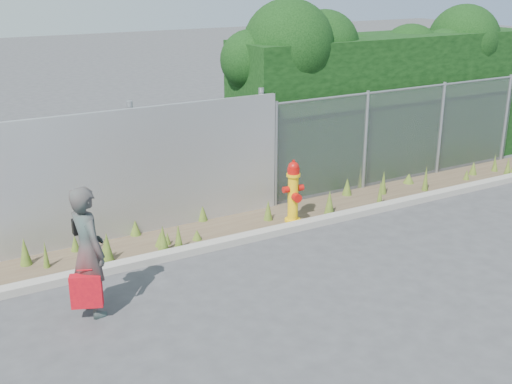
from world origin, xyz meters
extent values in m
plane|color=#39393C|center=(0.00, 0.00, 0.00)|extent=(80.00, 80.00, 0.00)
cube|color=gray|center=(0.00, 1.80, 0.06)|extent=(16.00, 0.22, 0.12)
cube|color=#4C3C2B|center=(0.00, 2.40, 0.01)|extent=(16.00, 1.20, 0.01)
cone|color=#3F5A1B|center=(-1.66, 2.03, 0.24)|extent=(0.20, 0.20, 0.47)
cone|color=#3F5A1B|center=(-2.59, 2.70, 0.17)|extent=(0.11, 0.11, 0.34)
cone|color=#3F5A1B|center=(-0.98, 2.22, 0.09)|extent=(0.17, 0.17, 0.19)
cone|color=#3F5A1B|center=(4.18, 2.20, 0.27)|extent=(0.13, 0.13, 0.53)
cone|color=#3F5A1B|center=(4.23, 2.74, 0.11)|extent=(0.24, 0.24, 0.22)
cone|color=#3F5A1B|center=(5.48, 2.29, 0.12)|extent=(0.14, 0.14, 0.23)
cone|color=#3F5A1B|center=(1.67, 2.09, 0.24)|extent=(0.19, 0.19, 0.47)
cone|color=#3F5A1B|center=(6.44, 2.01, 0.22)|extent=(0.16, 0.16, 0.44)
cone|color=#3F5A1B|center=(-1.40, 2.01, 0.22)|extent=(0.16, 0.16, 0.45)
cone|color=#3F5A1B|center=(-1.48, 2.29, 0.11)|extent=(0.12, 0.12, 0.22)
cone|color=#3F5A1B|center=(2.79, 1.98, 0.25)|extent=(0.12, 0.12, 0.50)
cone|color=#3F5A1B|center=(3.29, 2.47, 0.25)|extent=(0.14, 0.14, 0.49)
cone|color=#3F5A1B|center=(-1.80, 2.94, 0.14)|extent=(0.20, 0.20, 0.28)
cone|color=#3F5A1B|center=(3.15, 3.04, 0.25)|extent=(0.10, 0.10, 0.49)
cone|color=#3F5A1B|center=(5.89, 2.48, 0.15)|extent=(0.18, 0.18, 0.30)
cone|color=#3F5A1B|center=(0.53, 2.40, 0.19)|extent=(0.17, 0.17, 0.38)
cone|color=#3F5A1B|center=(-2.54, 2.15, 0.25)|extent=(0.19, 0.19, 0.49)
cone|color=#3F5A1B|center=(2.62, 2.79, 0.18)|extent=(0.20, 0.20, 0.36)
cone|color=#3F5A1B|center=(6.63, 2.53, 0.18)|extent=(0.08, 0.08, 0.37)
cone|color=#3F5A1B|center=(6.52, 2.42, 0.14)|extent=(0.15, 0.15, 0.27)
cone|color=#3F5A1B|center=(-2.87, 2.79, 0.14)|extent=(0.15, 0.15, 0.28)
cone|color=#3F5A1B|center=(-3.67, 2.65, 0.23)|extent=(0.19, 0.19, 0.46)
cone|color=#3F5A1B|center=(-3.42, 2.40, 0.22)|extent=(0.10, 0.10, 0.45)
cone|color=#3F5A1B|center=(-2.82, 2.54, 0.14)|extent=(0.14, 0.14, 0.27)
cone|color=#3F5A1B|center=(1.42, 2.99, 0.20)|extent=(0.13, 0.13, 0.39)
cone|color=#3F5A1B|center=(-0.52, 2.97, 0.16)|extent=(0.19, 0.19, 0.32)
cone|color=#3F5A1B|center=(-2.54, 2.25, 0.17)|extent=(0.18, 0.18, 0.35)
cone|color=#3F5A1B|center=(-1.60, 2.29, 0.12)|extent=(0.20, 0.20, 0.25)
cube|color=#A5A6AC|center=(-3.25, 3.00, 1.10)|extent=(8.50, 0.08, 2.20)
cylinder|color=gray|center=(-1.70, 3.12, 1.15)|extent=(0.10, 0.10, 2.30)
cylinder|color=gray|center=(0.80, 3.12, 1.15)|extent=(0.10, 0.10, 2.30)
cube|color=gray|center=(4.25, 3.00, 1.00)|extent=(6.50, 0.03, 2.00)
cylinder|color=gray|center=(4.25, 3.00, 2.00)|extent=(6.50, 0.04, 0.04)
cylinder|color=gray|center=(1.05, 3.00, 1.02)|extent=(0.07, 0.07, 2.05)
cylinder|color=gray|center=(3.20, 3.00, 1.02)|extent=(0.07, 0.07, 2.05)
cylinder|color=gray|center=(5.30, 3.00, 1.02)|extent=(0.07, 0.07, 2.05)
cylinder|color=gray|center=(7.40, 3.00, 1.02)|extent=(0.07, 0.07, 2.05)
cube|color=black|center=(4.55, 4.00, 1.50)|extent=(7.30, 1.60, 3.00)
sphere|color=black|center=(1.20, 4.24, 2.65)|extent=(1.19, 1.19, 1.19)
sphere|color=black|center=(1.94, 3.99, 2.91)|extent=(1.83, 1.83, 1.83)
sphere|color=black|center=(2.80, 4.00, 2.86)|extent=(1.45, 1.45, 1.45)
sphere|color=black|center=(3.78, 4.11, 2.44)|extent=(1.20, 1.20, 1.20)
sphere|color=black|center=(4.62, 3.89, 2.31)|extent=(1.25, 1.25, 1.25)
sphere|color=black|center=(5.37, 4.20, 2.47)|extent=(1.45, 1.45, 1.45)
sphere|color=black|center=(6.06, 3.83, 2.46)|extent=(1.24, 1.24, 1.24)
sphere|color=black|center=(6.80, 3.97, 2.76)|extent=(1.66, 1.66, 1.66)
cylinder|color=yellow|center=(0.89, 2.13, 0.03)|extent=(0.29, 0.29, 0.06)
cylinder|color=yellow|center=(0.89, 2.13, 0.44)|extent=(0.19, 0.19, 0.87)
cylinder|color=yellow|center=(0.89, 2.13, 0.90)|extent=(0.25, 0.25, 0.05)
cylinder|color=#B20F0A|center=(0.89, 2.13, 0.97)|extent=(0.22, 0.22, 0.10)
sphere|color=#B20F0A|center=(0.89, 2.13, 1.04)|extent=(0.20, 0.20, 0.20)
cylinder|color=#B20F0A|center=(0.89, 2.13, 1.14)|extent=(0.05, 0.05, 0.05)
cylinder|color=#B20F0A|center=(0.74, 2.13, 0.64)|extent=(0.10, 0.11, 0.11)
cylinder|color=#B20F0A|center=(1.03, 2.13, 0.64)|extent=(0.10, 0.11, 0.11)
cylinder|color=#B20F0A|center=(0.89, 1.99, 0.51)|extent=(0.15, 0.12, 0.15)
imported|color=#0E5A54|center=(-3.18, 0.75, 0.89)|extent=(0.54, 0.71, 1.77)
cube|color=#9E0916|center=(-3.30, 0.57, 0.42)|extent=(0.40, 0.15, 0.44)
cylinder|color=#9E0916|center=(-3.30, 0.57, 0.72)|extent=(0.19, 0.02, 0.02)
cube|color=black|center=(-3.18, 0.91, 1.18)|extent=(0.27, 0.11, 0.20)
camera|label=1|loc=(-5.08, -6.90, 4.32)|focal=45.00mm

